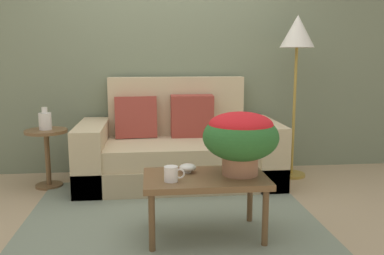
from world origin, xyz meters
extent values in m
plane|color=tan|center=(0.00, 0.00, 0.00)|extent=(14.00, 14.00, 0.00)
cube|color=slate|center=(0.00, 1.33, 1.41)|extent=(6.40, 0.12, 2.82)
cube|color=gray|center=(0.00, -0.02, 0.01)|extent=(2.24, 1.77, 0.01)
cube|color=tan|center=(0.13, 0.77, 0.12)|extent=(1.95, 0.92, 0.23)
cube|color=tan|center=(0.13, 0.75, 0.33)|extent=(1.42, 0.83, 0.19)
cube|color=tan|center=(0.13, 1.15, 0.62)|extent=(1.42, 0.17, 0.82)
cube|color=tan|center=(-0.71, 0.77, 0.31)|extent=(0.27, 0.92, 0.61)
cube|color=tan|center=(0.98, 0.77, 0.31)|extent=(0.27, 0.92, 0.61)
cube|color=#93382D|center=(0.28, 0.98, 0.64)|extent=(0.43, 0.18, 0.44)
cube|color=#93382D|center=(-0.29, 1.00, 0.64)|extent=(0.43, 0.19, 0.43)
cylinder|color=brown|center=(-0.15, -0.68, 0.20)|extent=(0.04, 0.04, 0.40)
cylinder|color=brown|center=(0.59, -0.68, 0.20)|extent=(0.04, 0.04, 0.40)
cylinder|color=brown|center=(-0.15, -0.27, 0.20)|extent=(0.04, 0.04, 0.40)
cylinder|color=brown|center=(0.59, -0.27, 0.20)|extent=(0.04, 0.04, 0.40)
cube|color=brown|center=(0.22, -0.47, 0.42)|extent=(0.85, 0.52, 0.04)
cylinder|color=brown|center=(-1.13, 0.78, 0.01)|extent=(0.26, 0.26, 0.03)
cylinder|color=brown|center=(-1.13, 0.78, 0.28)|extent=(0.05, 0.05, 0.51)
cylinder|color=brown|center=(-1.13, 0.78, 0.55)|extent=(0.40, 0.40, 0.03)
cylinder|color=olive|center=(1.33, 0.89, 0.01)|extent=(0.29, 0.29, 0.03)
cylinder|color=olive|center=(1.33, 0.89, 0.68)|extent=(0.03, 0.03, 1.31)
cone|color=beige|center=(1.33, 0.89, 1.50)|extent=(0.35, 0.35, 0.32)
cylinder|color=#A36B4C|center=(0.47, -0.46, 0.52)|extent=(0.25, 0.25, 0.16)
ellipsoid|color=#286028|center=(0.47, -0.46, 0.70)|extent=(0.52, 0.52, 0.33)
ellipsoid|color=red|center=(0.47, -0.46, 0.79)|extent=(0.45, 0.45, 0.18)
cylinder|color=white|center=(-0.02, -0.57, 0.49)|extent=(0.09, 0.09, 0.10)
torus|color=white|center=(0.04, -0.57, 0.49)|extent=(0.07, 0.01, 0.07)
cylinder|color=silver|center=(0.11, -0.37, 0.45)|extent=(0.05, 0.05, 0.02)
ellipsoid|color=silver|center=(0.11, -0.37, 0.47)|extent=(0.12, 0.12, 0.05)
cylinder|color=silver|center=(-1.14, 0.79, 0.64)|extent=(0.12, 0.12, 0.16)
cylinder|color=silver|center=(-1.14, 0.79, 0.75)|extent=(0.05, 0.05, 0.05)
camera|label=1|loc=(-0.15, -3.16, 1.25)|focal=38.28mm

